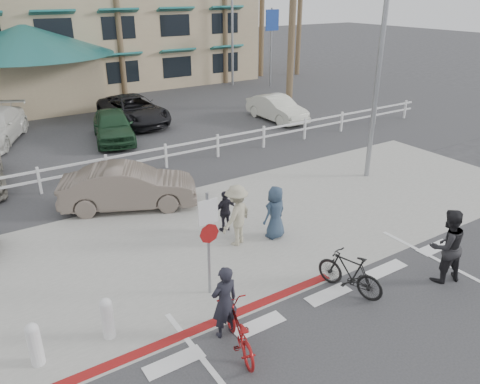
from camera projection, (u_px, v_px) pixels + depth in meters
ground at (347, 308)px, 10.56m from camera, size 140.00×140.00×0.00m
bike_path at (421, 363)px, 9.02m from camera, size 12.00×16.00×0.01m
sidewalk_plaza at (239, 229)px, 14.02m from camera, size 22.00×7.00×0.01m
cross_street at (180, 186)px, 17.10m from camera, size 40.00×5.00×0.01m
parking_lot at (99, 127)px, 24.40m from camera, size 50.00×16.00×0.01m
curb_red at (205, 326)px, 9.98m from camera, size 7.00×0.25×0.02m
rail_fence at (168, 156)px, 18.69m from camera, size 29.40×0.16×1.00m
building at (60, 3)px, 33.14m from camera, size 28.00×16.00×11.30m
sign_post at (208, 239)px, 10.53m from camera, size 0.50×0.10×2.90m
bollard_0 at (107, 318)px, 9.52m from camera, size 0.26×0.26×0.95m
bollard_1 at (35, 344)px, 8.82m from camera, size 0.26×0.26×0.95m
streetlight_0 at (380, 55)px, 16.23m from camera, size 0.60×2.00×9.00m
streetlight_1 at (232, 17)px, 33.10m from camera, size 0.60×2.00×9.50m
info_sign at (271, 47)px, 33.34m from camera, size 1.20×0.16×5.60m
bike_red at (238, 330)px, 9.21m from camera, size 1.04×1.85×0.92m
rider_red at (225, 302)px, 9.44m from camera, size 0.60×0.40×1.64m
bike_black at (350, 273)px, 10.96m from camera, size 0.92×1.77×1.02m
rider_black at (446, 246)px, 11.24m from camera, size 1.09×0.96×1.90m
pedestrian_a at (237, 215)px, 12.89m from camera, size 1.32×1.07×1.77m
pedestrian_child at (225, 211)px, 13.69m from camera, size 0.76×0.35×1.28m
pedestrian_b at (275, 212)px, 13.29m from camera, size 0.86×0.65×1.57m
car_white_sedan at (129, 187)px, 15.19m from camera, size 4.58×3.14×1.43m
lot_car_2 at (113, 126)px, 21.89m from camera, size 2.71×4.59×1.46m
lot_car_3 at (277, 108)px, 25.32m from camera, size 1.41×4.03×1.33m
lot_car_5 at (133, 110)px, 24.71m from camera, size 2.65×5.34×1.46m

